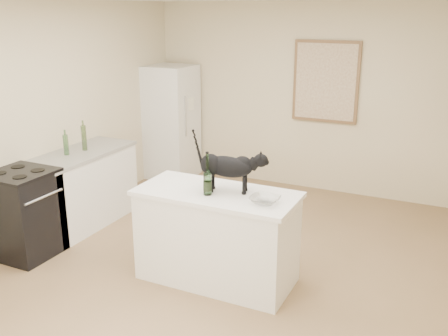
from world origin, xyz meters
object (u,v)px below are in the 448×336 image
Objects in this scene: stove at (24,215)px; glass_bowl at (265,200)px; black_cat at (227,169)px; fridge at (171,122)px; wine_bottle at (207,176)px.

glass_bowl reaches higher than stove.
black_cat reaches higher than stove.
glass_bowl is at bearing -45.89° from fridge.
fridge is 3.30m from black_cat.
glass_bowl is (0.55, 0.02, -0.14)m from wine_bottle.
wine_bottle is at bearing -52.89° from fridge.
stove is at bearing -90.00° from fridge.
stove is at bearing -171.72° from wine_bottle.
black_cat is at bearing 51.16° from wine_bottle.
glass_bowl is at bearing -32.76° from black_cat.
black_cat reaches higher than glass_bowl.
fridge is 2.79× the size of black_cat.
fridge is at bearing 115.30° from black_cat.
stove is 3.52× the size of glass_bowl.
glass_bowl is at bearing 6.95° from stove.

